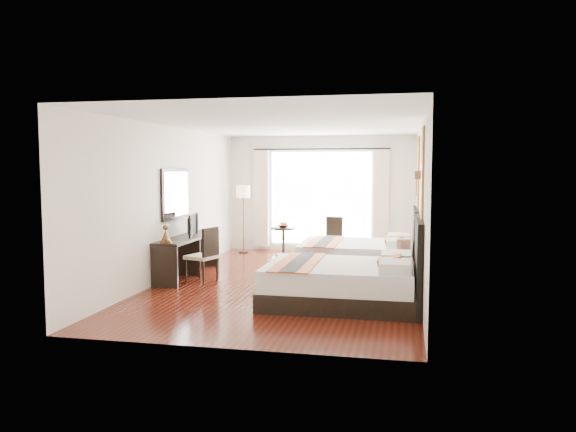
% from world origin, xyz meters
% --- Properties ---
extents(floor, '(4.50, 7.50, 0.01)m').
position_xyz_m(floor, '(0.00, 0.00, -0.01)').
color(floor, '#3A110A').
rests_on(floor, ground).
extents(ceiling, '(4.50, 7.50, 0.02)m').
position_xyz_m(ceiling, '(0.00, 0.00, 2.79)').
color(ceiling, white).
rests_on(ceiling, wall_headboard).
extents(wall_headboard, '(0.01, 7.50, 2.80)m').
position_xyz_m(wall_headboard, '(2.25, 0.00, 1.40)').
color(wall_headboard, silver).
rests_on(wall_headboard, floor).
extents(wall_desk, '(0.01, 7.50, 2.80)m').
position_xyz_m(wall_desk, '(-2.25, 0.00, 1.40)').
color(wall_desk, silver).
rests_on(wall_desk, floor).
extents(wall_window, '(4.50, 0.01, 2.80)m').
position_xyz_m(wall_window, '(0.00, 3.75, 1.40)').
color(wall_window, silver).
rests_on(wall_window, floor).
extents(wall_entry, '(4.50, 0.01, 2.80)m').
position_xyz_m(wall_entry, '(0.00, -3.75, 1.40)').
color(wall_entry, silver).
rests_on(wall_entry, floor).
extents(window_glass, '(2.40, 0.02, 2.20)m').
position_xyz_m(window_glass, '(0.00, 3.73, 1.30)').
color(window_glass, white).
rests_on(window_glass, wall_window).
extents(sheer_curtain, '(2.30, 0.02, 2.10)m').
position_xyz_m(sheer_curtain, '(0.00, 3.67, 1.30)').
color(sheer_curtain, white).
rests_on(sheer_curtain, wall_window).
extents(drape_left, '(0.35, 0.14, 2.35)m').
position_xyz_m(drape_left, '(-1.45, 3.63, 1.28)').
color(drape_left, beige).
rests_on(drape_left, floor).
extents(drape_right, '(0.35, 0.14, 2.35)m').
position_xyz_m(drape_right, '(1.45, 3.63, 1.28)').
color(drape_right, beige).
rests_on(drape_right, floor).
extents(art_panel_near, '(0.03, 0.50, 1.35)m').
position_xyz_m(art_panel_near, '(2.23, -1.36, 1.95)').
color(art_panel_near, maroon).
rests_on(art_panel_near, wall_headboard).
extents(art_panel_far, '(0.03, 0.50, 1.35)m').
position_xyz_m(art_panel_far, '(2.23, 1.19, 1.95)').
color(art_panel_far, maroon).
rests_on(art_panel_far, wall_headboard).
extents(wall_sconce, '(0.10, 0.14, 0.14)m').
position_xyz_m(wall_sconce, '(2.19, -0.24, 1.92)').
color(wall_sconce, '#442A18').
rests_on(wall_sconce, wall_headboard).
extents(mirror_frame, '(0.04, 1.25, 0.95)m').
position_xyz_m(mirror_frame, '(-2.22, 0.18, 1.55)').
color(mirror_frame, black).
rests_on(mirror_frame, wall_desk).
extents(mirror_glass, '(0.01, 1.12, 0.82)m').
position_xyz_m(mirror_glass, '(-2.19, 0.18, 1.55)').
color(mirror_glass, white).
rests_on(mirror_glass, mirror_frame).
extents(bed_near, '(2.31, 1.80, 1.30)m').
position_xyz_m(bed_near, '(1.15, -1.36, 0.34)').
color(bed_near, black).
rests_on(bed_near, floor).
extents(bed_far, '(2.25, 1.75, 1.27)m').
position_xyz_m(bed_far, '(1.18, 1.19, 0.33)').
color(bed_far, black).
rests_on(bed_far, floor).
extents(nightstand, '(0.39, 0.48, 0.46)m').
position_xyz_m(nightstand, '(1.99, -0.24, 0.23)').
color(nightstand, black).
rests_on(nightstand, floor).
extents(table_lamp, '(0.22, 0.22, 0.34)m').
position_xyz_m(table_lamp, '(1.98, -0.18, 0.74)').
color(table_lamp, black).
rests_on(table_lamp, nightstand).
extents(vase, '(0.12, 0.12, 0.12)m').
position_xyz_m(vase, '(1.96, -0.34, 0.56)').
color(vase, black).
rests_on(vase, nightstand).
extents(console_desk, '(0.50, 2.20, 0.76)m').
position_xyz_m(console_desk, '(-1.99, 0.18, 0.38)').
color(console_desk, black).
rests_on(console_desk, floor).
extents(television, '(0.22, 0.73, 0.42)m').
position_xyz_m(television, '(-1.97, 0.22, 0.96)').
color(television, black).
rests_on(television, console_desk).
extents(bronze_figurine, '(0.24, 0.24, 0.28)m').
position_xyz_m(bronze_figurine, '(-1.99, -0.82, 0.89)').
color(bronze_figurine, '#442A18').
rests_on(bronze_figurine, console_desk).
extents(desk_chair, '(0.58, 0.58, 0.99)m').
position_xyz_m(desk_chair, '(-1.51, -0.35, 0.30)').
color(desk_chair, beige).
rests_on(desk_chair, floor).
extents(floor_lamp, '(0.32, 0.32, 1.61)m').
position_xyz_m(floor_lamp, '(-1.79, 3.19, 1.36)').
color(floor_lamp, black).
rests_on(floor_lamp, floor).
extents(side_table, '(0.57, 0.57, 0.66)m').
position_xyz_m(side_table, '(-0.74, 2.91, 0.33)').
color(side_table, black).
rests_on(side_table, floor).
extents(fruit_bowl, '(0.30, 0.30, 0.06)m').
position_xyz_m(fruit_bowl, '(-0.74, 2.88, 0.69)').
color(fruit_bowl, '#453018').
rests_on(fruit_bowl, side_table).
extents(window_chair, '(0.52, 0.52, 0.91)m').
position_xyz_m(window_chair, '(0.37, 2.95, 0.28)').
color(window_chair, beige).
rests_on(window_chair, floor).
extents(jute_rug, '(1.40, 1.21, 0.01)m').
position_xyz_m(jute_rug, '(-0.26, 2.25, 0.01)').
color(jute_rug, '#9E7F5E').
rests_on(jute_rug, floor).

